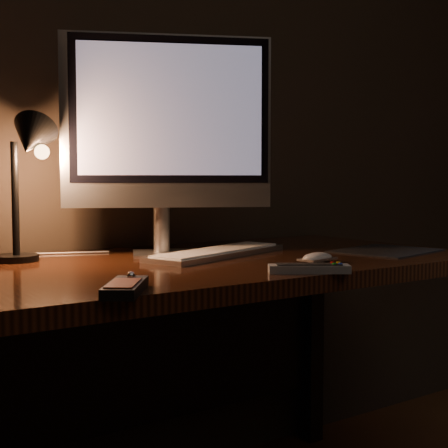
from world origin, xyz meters
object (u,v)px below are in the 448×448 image
tv_remote (309,268)px  desk_lamp (28,160)px  keyboard (218,252)px  media_remote (125,287)px  monitor (167,126)px  mouse (317,259)px  desk (162,307)px

tv_remote → desk_lamp: bearing=163.9°
keyboard → media_remote: (-0.44, -0.38, 0.00)m
keyboard → tv_remote: tv_remote is taller
monitor → desk_lamp: bearing=-165.4°
desk_lamp → monitor: bearing=0.8°
mouse → desk: bearing=123.1°
monitor → mouse: bearing=-32.1°
desk → mouse: (0.27, -0.30, 0.14)m
tv_remote → monitor: bearing=135.3°
desk → desk_lamp: (-0.31, 0.12, 0.38)m
mouse → desk_lamp: 0.75m
desk → desk_lamp: 0.50m
monitor → keyboard: 0.36m
mouse → tv_remote: 0.17m
desk → desk_lamp: desk_lamp is taller
mouse → tv_remote: bearing=-148.0°
mouse → desk_lamp: bearing=135.1°
tv_remote → desk_lamp: (-0.45, 0.52, 0.24)m
tv_remote → keyboard: bearing=121.9°
desk → media_remote: 0.52m
mouse → media_remote: size_ratio=0.58×
desk → mouse: 0.42m
keyboard → mouse: size_ratio=4.88×
media_remote → tv_remote: size_ratio=0.96×
media_remote → desk_lamp: (-0.02, 0.52, 0.24)m
desk → desk_lamp: size_ratio=4.30×
media_remote → tv_remote: bearing=-54.6°
media_remote → desk: bearing=-0.2°
desk → monitor: bearing=47.8°
mouse → media_remote: bearing=-178.4°
desk → monitor: (0.05, 0.05, 0.48)m
desk → mouse: bearing=-47.4°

